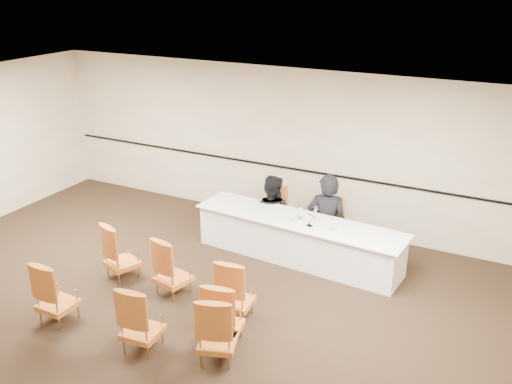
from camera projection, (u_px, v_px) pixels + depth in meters
floor at (159, 319)px, 8.11m from camera, size 10.00×10.00×0.00m
ceiling at (144, 112)px, 7.02m from camera, size 10.00×10.00×0.00m
wall_back at (280, 146)px, 10.88m from camera, size 10.00×0.04×3.00m
wall_rail at (278, 166)px, 10.99m from camera, size 9.80×0.04×0.03m
panel_table at (298, 239)px, 9.67m from camera, size 3.73×1.11×0.74m
panelist_main at (327, 226)px, 9.94m from camera, size 0.79×0.61×1.94m
panelist_main_chair at (327, 226)px, 9.94m from camera, size 0.53×0.53×0.95m
panelist_second at (271, 218)px, 10.51m from camera, size 0.84×0.67×1.65m
panelist_second_chair at (271, 212)px, 10.48m from camera, size 0.53×0.53×0.95m
papers at (315, 224)px, 9.36m from camera, size 0.35×0.30×0.00m
microphone at (310, 219)px, 9.24m from camera, size 0.15×0.21×0.27m
water_bottle at (300, 214)px, 9.45m from camera, size 0.08×0.08×0.24m
drinking_glass at (294, 219)px, 9.42m from camera, size 0.08×0.08×0.10m
coffee_cup at (334, 227)px, 9.10m from camera, size 0.11×0.11×0.15m
aud_chair_front_left at (121, 251)px, 9.05m from camera, size 0.64×0.64×0.95m
aud_chair_front_mid at (173, 266)px, 8.58m from camera, size 0.59×0.59×0.95m
aud_chair_front_right at (235, 288)px, 7.98m from camera, size 0.55×0.55×0.95m
aud_chair_back_left at (56, 291)px, 7.92m from camera, size 0.51×0.51×0.95m
aud_chair_back_mid at (141, 317)px, 7.32m from camera, size 0.54×0.54×0.95m
aud_chair_back_right at (217, 328)px, 7.10m from camera, size 0.64×0.64×0.95m
aud_chair_extra at (223, 313)px, 7.41m from camera, size 0.58×0.58×0.95m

